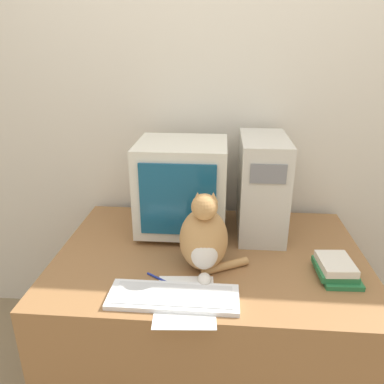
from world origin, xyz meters
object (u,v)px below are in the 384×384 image
(crt_monitor, at_px, (182,186))
(cat, at_px, (204,238))
(book_stack, at_px, (336,269))
(computer_tower, at_px, (262,186))
(keyboard, at_px, (173,297))
(pen, at_px, (163,280))

(crt_monitor, relative_size, cat, 1.28)
(cat, distance_m, book_stack, 0.53)
(computer_tower, xyz_separation_m, keyboard, (-0.35, -0.57, -0.22))
(computer_tower, bearing_deg, cat, -124.46)
(keyboard, bearing_deg, cat, 64.43)
(keyboard, xyz_separation_m, book_stack, (0.61, 0.19, 0.02))
(book_stack, bearing_deg, keyboard, -162.61)
(book_stack, bearing_deg, crt_monitor, 151.31)
(computer_tower, height_order, cat, computer_tower)
(cat, bearing_deg, book_stack, -6.58)
(book_stack, bearing_deg, cat, 178.57)
(crt_monitor, relative_size, keyboard, 0.94)
(crt_monitor, distance_m, cat, 0.37)
(keyboard, xyz_separation_m, cat, (0.10, 0.21, 0.13))
(cat, relative_size, pen, 2.50)
(cat, distance_m, pen, 0.23)
(keyboard, height_order, cat, cat)
(computer_tower, relative_size, cat, 1.34)
(book_stack, relative_size, pen, 1.47)
(computer_tower, relative_size, keyboard, 0.99)
(book_stack, xyz_separation_m, pen, (-0.67, -0.09, -0.03))
(computer_tower, relative_size, pen, 3.36)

